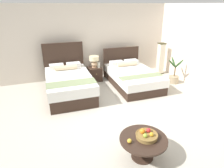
{
  "coord_description": "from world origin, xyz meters",
  "views": [
    {
      "loc": [
        -1.63,
        -3.95,
        2.54
      ],
      "look_at": [
        -0.06,
        0.44,
        0.61
      ],
      "focal_mm": 31.04,
      "sensor_mm": 36.0,
      "label": 1
    }
  ],
  "objects": [
    {
      "name": "bed_near_window",
      "position": [
        -1.04,
        1.55,
        0.34
      ],
      "size": [
        1.32,
        2.2,
        1.37
      ],
      "color": "#33221A",
      "rests_on": "ground"
    },
    {
      "name": "ground_plane",
      "position": [
        0.0,
        0.0,
        -0.01
      ],
      "size": [
        9.59,
        9.46,
        0.02
      ],
      "primitive_type": "cube",
      "color": "#BDB6A6"
    },
    {
      "name": "potted_palm",
      "position": [
        2.48,
        1.21,
        0.22
      ],
      "size": [
        0.6,
        0.5,
        0.89
      ],
      "color": "tan",
      "rests_on": "ground"
    },
    {
      "name": "bed_near_corner",
      "position": [
        1.05,
        1.55,
        0.29
      ],
      "size": [
        1.38,
        2.21,
        1.07
      ],
      "color": "#33221A",
      "rests_on": "ground"
    },
    {
      "name": "fruit_bowl",
      "position": [
        -0.15,
        -1.58,
        0.46
      ],
      "size": [
        0.38,
        0.38,
        0.15
      ],
      "color": "olive",
      "rests_on": "coffee_table"
    },
    {
      "name": "coffee_table",
      "position": [
        -0.21,
        -1.58,
        0.32
      ],
      "size": [
        0.83,
        0.83,
        0.41
      ],
      "color": "#33221A",
      "rests_on": "ground"
    },
    {
      "name": "floor_lamp_corner",
      "position": [
        2.56,
        2.24,
        0.59
      ],
      "size": [
        0.25,
        0.25,
        1.19
      ],
      "color": "#2C2A11",
      "rests_on": "ground"
    },
    {
      "name": "loose_apple",
      "position": [
        -0.49,
        -1.61,
        0.45
      ],
      "size": [
        0.08,
        0.08,
        0.08
      ],
      "color": "gold",
      "rests_on": "coffee_table"
    },
    {
      "name": "wall_back",
      "position": [
        0.0,
        2.93,
        1.28
      ],
      "size": [
        9.59,
        0.12,
        2.56
      ],
      "primitive_type": "cube",
      "color": "beige",
      "rests_on": "ground"
    },
    {
      "name": "vase",
      "position": [
        0.11,
        2.3,
        0.58
      ],
      "size": [
        0.1,
        0.1,
        0.2
      ],
      "color": "silver",
      "rests_on": "nightstand"
    },
    {
      "name": "table_lamp",
      "position": [
        -0.03,
        2.36,
        0.74
      ],
      "size": [
        0.33,
        0.33,
        0.41
      ],
      "color": "tan",
      "rests_on": "nightstand"
    },
    {
      "name": "nightstand",
      "position": [
        -0.03,
        2.34,
        0.24
      ],
      "size": [
        0.46,
        0.45,
        0.48
      ],
      "color": "#33221A",
      "rests_on": "ground"
    },
    {
      "name": "wall_side_right",
      "position": [
        3.0,
        0.4,
        1.28
      ],
      "size": [
        0.12,
        5.06,
        2.56
      ],
      "primitive_type": "cube",
      "color": "beige",
      "rests_on": "ground"
    }
  ]
}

